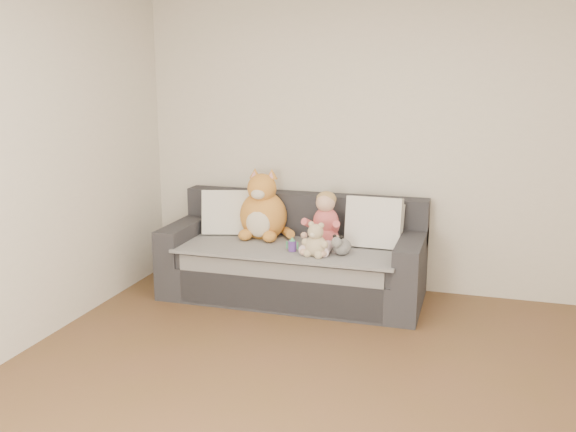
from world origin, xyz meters
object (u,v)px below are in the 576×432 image
(toddler, at_px, (324,224))
(plush_cat, at_px, (263,211))
(sippy_cup, at_px, (292,244))
(sofa, at_px, (294,261))
(teddy_bear, at_px, (316,242))

(toddler, relative_size, plush_cat, 0.75)
(sippy_cup, bearing_deg, plush_cat, 136.16)
(plush_cat, bearing_deg, toddler, -15.92)
(sofa, distance_m, plush_cat, 0.52)
(sofa, height_order, sippy_cup, sofa)
(plush_cat, bearing_deg, sippy_cup, -44.69)
(toddler, relative_size, teddy_bear, 1.69)
(toddler, bearing_deg, plush_cat, 168.02)
(plush_cat, relative_size, teddy_bear, 2.26)
(plush_cat, height_order, teddy_bear, plush_cat)
(sofa, height_order, toddler, toddler)
(sofa, height_order, teddy_bear, sofa)
(sofa, relative_size, sippy_cup, 18.80)
(teddy_bear, bearing_deg, sofa, 140.08)
(toddler, bearing_deg, sippy_cup, -134.27)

